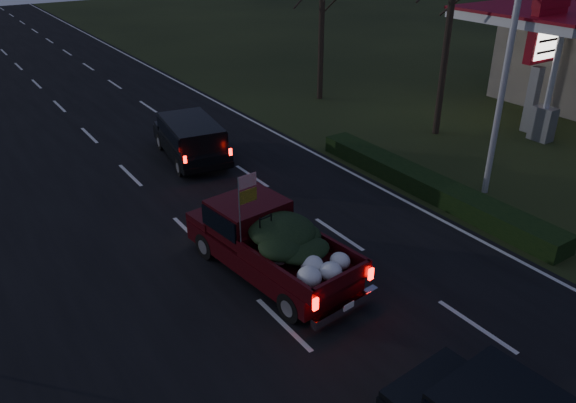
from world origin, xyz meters
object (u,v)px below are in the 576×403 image
gas_price_pylon (544,43)px  light_pole (514,25)px  lead_suv (191,136)px  pickup_truck (270,239)px

gas_price_pylon → light_pole: bearing=-155.3°
gas_price_pylon → lead_suv: gas_price_pylon is taller
gas_price_pylon → pickup_truck: 15.65m
light_pole → gas_price_pylon: light_pole is taller
gas_price_pylon → pickup_truck: gas_price_pylon is taller
light_pole → pickup_truck: bearing=-179.8°
gas_price_pylon → lead_suv: 14.69m
pickup_truck → lead_suv: bearing=72.1°
pickup_truck → lead_suv: pickup_truck is taller
gas_price_pylon → pickup_truck: size_ratio=1.06×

